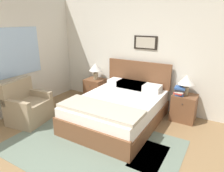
{
  "coord_description": "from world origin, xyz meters",
  "views": [
    {
      "loc": [
        1.65,
        -1.2,
        2.04
      ],
      "look_at": [
        -0.09,
        1.74,
        0.91
      ],
      "focal_mm": 32.0,
      "sensor_mm": 36.0,
      "label": 1
    }
  ],
  "objects_px": {
    "nightstand_by_door": "(184,108)",
    "table_lamp_by_door": "(186,81)",
    "nightstand_near_window": "(95,89)",
    "armchair": "(28,108)",
    "table_lamp_near_window": "(95,68)",
    "bed": "(119,108)"
  },
  "relations": [
    {
      "from": "bed",
      "to": "table_lamp_by_door",
      "type": "height_order",
      "value": "bed"
    },
    {
      "from": "armchair",
      "to": "nightstand_by_door",
      "type": "distance_m",
      "value": 3.27
    },
    {
      "from": "table_lamp_near_window",
      "to": "armchair",
      "type": "bearing_deg",
      "value": -106.24
    },
    {
      "from": "nightstand_by_door",
      "to": "table_lamp_near_window",
      "type": "bearing_deg",
      "value": 179.46
    },
    {
      "from": "armchair",
      "to": "nightstand_near_window",
      "type": "relative_size",
      "value": 1.56
    },
    {
      "from": "nightstand_by_door",
      "to": "table_lamp_by_door",
      "type": "xyz_separation_m",
      "value": [
        -0.02,
        0.02,
        0.58
      ]
    },
    {
      "from": "nightstand_near_window",
      "to": "nightstand_by_door",
      "type": "bearing_deg",
      "value": 0.0
    },
    {
      "from": "nightstand_near_window",
      "to": "table_lamp_by_door",
      "type": "distance_m",
      "value": 2.35
    },
    {
      "from": "armchair",
      "to": "table_lamp_by_door",
      "type": "height_order",
      "value": "table_lamp_by_door"
    },
    {
      "from": "armchair",
      "to": "nightstand_by_door",
      "type": "xyz_separation_m",
      "value": [
        2.78,
        1.72,
        -0.02
      ]
    },
    {
      "from": "armchair",
      "to": "nightstand_near_window",
      "type": "xyz_separation_m",
      "value": [
        0.49,
        1.72,
        -0.02
      ]
    },
    {
      "from": "table_lamp_near_window",
      "to": "nightstand_by_door",
      "type": "bearing_deg",
      "value": -0.54
    },
    {
      "from": "armchair",
      "to": "table_lamp_near_window",
      "type": "bearing_deg",
      "value": 154.3
    },
    {
      "from": "armchair",
      "to": "table_lamp_by_door",
      "type": "bearing_deg",
      "value": 112.71
    },
    {
      "from": "armchair",
      "to": "table_lamp_near_window",
      "type": "xyz_separation_m",
      "value": [
        0.51,
        1.74,
        0.56
      ]
    },
    {
      "from": "nightstand_near_window",
      "to": "table_lamp_near_window",
      "type": "xyz_separation_m",
      "value": [
        0.01,
        0.02,
        0.58
      ]
    },
    {
      "from": "nightstand_by_door",
      "to": "nightstand_near_window",
      "type": "bearing_deg",
      "value": 180.0
    },
    {
      "from": "table_lamp_by_door",
      "to": "nightstand_by_door",
      "type": "bearing_deg",
      "value": -52.67
    },
    {
      "from": "armchair",
      "to": "table_lamp_by_door",
      "type": "xyz_separation_m",
      "value": [
        2.77,
        1.74,
        0.56
      ]
    },
    {
      "from": "table_lamp_near_window",
      "to": "table_lamp_by_door",
      "type": "distance_m",
      "value": 2.26
    },
    {
      "from": "nightstand_by_door",
      "to": "table_lamp_by_door",
      "type": "distance_m",
      "value": 0.58
    },
    {
      "from": "armchair",
      "to": "table_lamp_near_window",
      "type": "relative_size",
      "value": 2.07
    }
  ]
}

